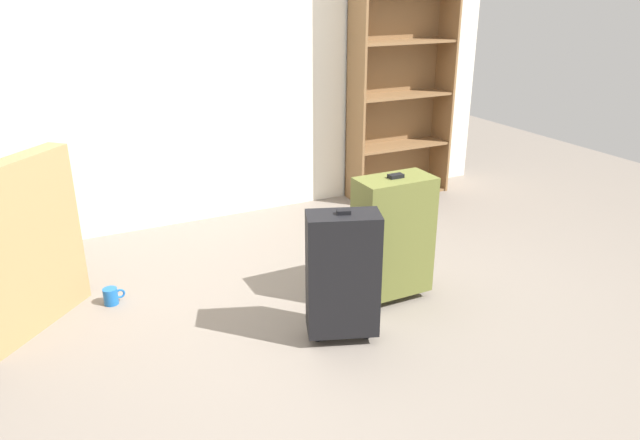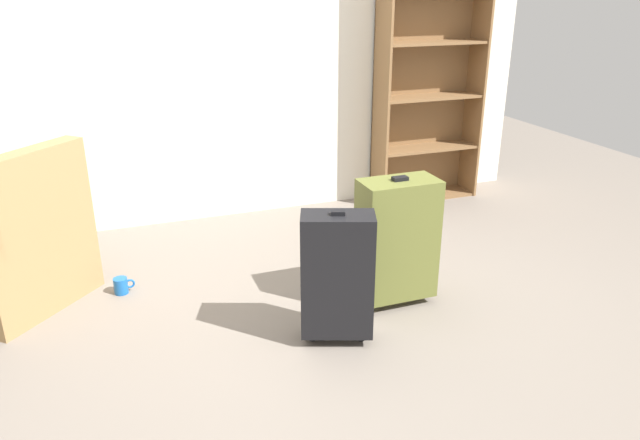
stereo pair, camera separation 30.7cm
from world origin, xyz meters
name	(u,v)px [view 1 (the left image)]	position (x,y,z in m)	size (l,w,h in m)	color
ground_plane	(316,334)	(0.00, 0.00, 0.00)	(8.59, 8.59, 0.00)	slate
back_wall	(197,42)	(0.00, 1.88, 1.30)	(4.91, 0.10, 2.60)	silver
bookshelf	(401,45)	(1.60, 1.70, 1.22)	(0.87, 0.28, 2.08)	brown
mug	(111,296)	(-0.89, 0.79, 0.05)	(0.12, 0.08, 0.10)	#1959A5
suitcase_black	(343,274)	(0.10, -0.09, 0.36)	(0.39, 0.29, 0.70)	black
suitcase_olive	(393,236)	(0.55, 0.15, 0.38)	(0.42, 0.23, 0.74)	brown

